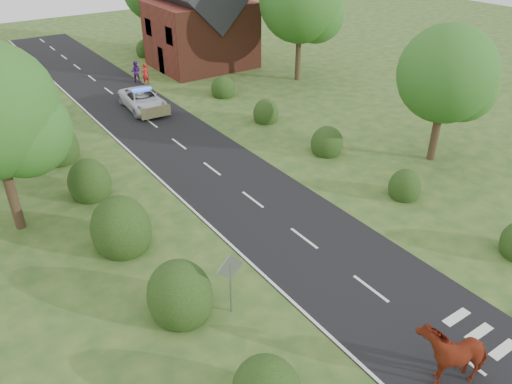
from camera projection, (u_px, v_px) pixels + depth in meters
ground at (371, 289)px, 18.98m from camera, size 120.00×120.00×0.00m
road at (187, 150)px, 29.66m from camera, size 6.00×70.00×0.02m
road_markings at (178, 170)px, 27.39m from camera, size 4.96×70.00×0.01m
hedgerow_left at (96, 193)px, 23.74m from camera, size 2.75×50.41×3.00m
hedgerow_right at (313, 137)px, 29.92m from camera, size 2.10×45.78×2.10m
tree_right_a at (451, 78)px, 26.29m from camera, size 5.33×5.20×7.56m
tree_right_b at (304, 4)px, 38.56m from camera, size 6.56×6.40×9.40m
road_sign at (230, 275)px, 17.12m from camera, size 1.06×0.08×2.53m
house at (200, 22)px, 43.10m from camera, size 8.00×7.40×9.17m
cow at (452, 353)px, 15.18m from camera, size 2.69×2.00×1.71m
police_van at (143, 100)px, 35.14m from camera, size 2.62×5.19×1.54m
pedestrian_red at (145, 74)px, 39.97m from camera, size 0.67×0.48×1.72m
pedestrian_purple at (136, 72)px, 40.53m from camera, size 1.05×0.99×1.71m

